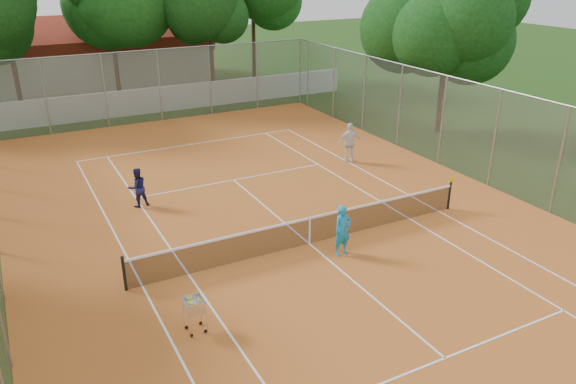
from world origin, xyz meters
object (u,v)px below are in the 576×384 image
player_near (343,230)px  player_far_right (350,143)px  tennis_net (310,230)px  clubhouse (86,54)px  player_far_left (137,187)px  ball_hopper (195,314)px

player_near → player_far_right: 8.73m
player_far_right → player_near: bearing=72.4°
tennis_net → clubhouse: 29.12m
clubhouse → player_near: size_ratio=9.91×
player_near → player_far_right: size_ratio=0.91×
player_far_left → player_far_right: (9.74, 0.49, 0.16)m
ball_hopper → tennis_net: bearing=9.1°
player_far_left → ball_hopper: player_far_left is taller
player_near → player_far_left: (-4.74, 6.66, -0.07)m
player_far_left → player_far_right: 9.76m
player_far_right → player_far_left: bearing=20.3°
clubhouse → player_far_left: size_ratio=10.87×
tennis_net → player_far_right: (5.57, 6.09, 0.42)m
tennis_net → player_near: bearing=-62.0°
player_near → ball_hopper: (-5.38, -1.64, -0.32)m
player_far_right → ball_hopper: size_ratio=1.79×
player_far_left → ball_hopper: (-0.64, -8.30, -0.25)m
player_near → player_far_left: player_near is taller
clubhouse → player_far_right: 24.17m
ball_hopper → player_far_right: bearing=20.0°
clubhouse → player_far_left: 23.55m
player_near → clubhouse: bearing=88.2°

